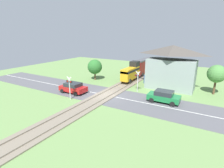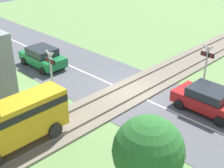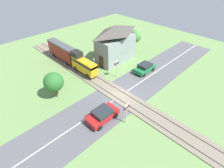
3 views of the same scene
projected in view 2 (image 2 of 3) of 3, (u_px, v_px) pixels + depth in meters
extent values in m
plane|color=#66894C|center=(130.00, 93.00, 19.81)|extent=(60.00, 60.00, 0.00)
cube|color=#515156|center=(130.00, 92.00, 19.81)|extent=(48.00, 6.40, 0.02)
cube|color=silver|center=(130.00, 92.00, 19.80)|extent=(48.00, 0.12, 0.00)
cube|color=#756B5B|center=(130.00, 92.00, 19.78)|extent=(2.80, 48.00, 0.12)
cube|color=slate|center=(138.00, 94.00, 19.28)|extent=(0.10, 48.00, 0.12)
cube|color=slate|center=(121.00, 86.00, 20.18)|extent=(0.10, 48.00, 0.12)
cube|color=gold|center=(15.00, 121.00, 14.10)|extent=(1.35, 5.01, 1.90)
cube|color=black|center=(14.00, 112.00, 13.86)|extent=(1.37, 5.01, 0.36)
cylinder|color=black|center=(55.00, 130.00, 15.10)|extent=(0.14, 0.76, 0.76)
cylinder|color=black|center=(39.00, 119.00, 16.00)|extent=(0.14, 0.76, 0.76)
cube|color=#A81919|center=(208.00, 101.00, 17.58)|extent=(3.84, 1.88, 0.66)
cube|color=#23282D|center=(209.00, 92.00, 17.31)|extent=(2.11, 1.73, 0.49)
cylinder|color=black|center=(179.00, 105.00, 17.91)|extent=(0.60, 0.18, 0.60)
cylinder|color=black|center=(196.00, 93.00, 19.10)|extent=(0.60, 0.18, 0.60)
cylinder|color=black|center=(219.00, 122.00, 16.35)|extent=(0.60, 0.18, 0.60)
cube|color=#197038|center=(43.00, 59.00, 23.24)|extent=(3.80, 1.79, 0.64)
cube|color=#23282D|center=(42.00, 51.00, 22.98)|extent=(2.09, 1.64, 0.53)
cylinder|color=black|center=(63.00, 64.00, 23.18)|extent=(0.60, 0.18, 0.60)
cylinder|color=black|center=(43.00, 71.00, 22.05)|extent=(0.60, 0.18, 0.60)
cylinder|color=black|center=(44.00, 55.00, 24.73)|extent=(0.60, 0.18, 0.60)
cylinder|color=black|center=(24.00, 61.00, 23.59)|extent=(0.60, 0.18, 0.60)
cylinder|color=#B7B7B7|center=(205.00, 68.00, 19.59)|extent=(0.12, 0.12, 2.92)
cube|color=black|center=(207.00, 55.00, 19.17)|extent=(0.90, 0.08, 0.28)
sphere|color=red|center=(211.00, 56.00, 19.00)|extent=(0.18, 0.18, 0.18)
sphere|color=red|center=(204.00, 54.00, 19.34)|extent=(0.18, 0.18, 0.18)
cube|color=silver|center=(208.00, 50.00, 19.05)|extent=(0.72, 0.04, 0.72)
cube|color=silver|center=(208.00, 50.00, 19.05)|extent=(0.72, 0.04, 0.72)
cylinder|color=#B7B7B7|center=(52.00, 75.00, 18.70)|extent=(0.12, 0.12, 2.92)
cube|color=black|center=(50.00, 61.00, 18.28)|extent=(0.90, 0.08, 0.28)
sphere|color=red|center=(48.00, 60.00, 18.45)|extent=(0.18, 0.18, 0.18)
sphere|color=red|center=(53.00, 62.00, 18.11)|extent=(0.18, 0.18, 0.18)
cube|color=silver|center=(50.00, 57.00, 18.15)|extent=(0.72, 0.04, 0.72)
cube|color=silver|center=(50.00, 57.00, 18.15)|extent=(0.72, 0.04, 0.72)
sphere|color=#286628|center=(148.00, 151.00, 10.97)|extent=(2.60, 2.60, 2.60)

